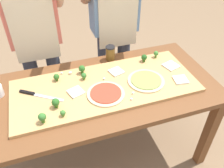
# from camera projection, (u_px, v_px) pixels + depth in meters

# --- Properties ---
(ground_plane) EXTENTS (8.00, 8.00, 0.00)m
(ground_plane) POSITION_uv_depth(u_px,v_px,m) (101.00, 153.00, 2.18)
(ground_plane) COLOR #896B4C
(prep_table) EXTENTS (1.72, 0.81, 0.78)m
(prep_table) POSITION_uv_depth(u_px,v_px,m) (99.00, 99.00, 1.75)
(prep_table) COLOR brown
(prep_table) RESTS_ON ground
(cutting_board) EXTENTS (1.30, 0.53, 0.02)m
(cutting_board) POSITION_uv_depth(u_px,v_px,m) (105.00, 86.00, 1.69)
(cutting_board) COLOR tan
(cutting_board) RESTS_ON prep_table
(chefs_knife) EXTENTS (0.28, 0.20, 0.02)m
(chefs_knife) POSITION_uv_depth(u_px,v_px,m) (35.00, 94.00, 1.60)
(chefs_knife) COLOR #B7BABF
(chefs_knife) RESTS_ON cutting_board
(pizza_whole_pesto_green) EXTENTS (0.27, 0.27, 0.02)m
(pizza_whole_pesto_green) POSITION_uv_depth(u_px,v_px,m) (146.00, 80.00, 1.71)
(pizza_whole_pesto_green) COLOR beige
(pizza_whole_pesto_green) RESTS_ON cutting_board
(pizza_whole_tomato_red) EXTENTS (0.26, 0.26, 0.02)m
(pizza_whole_tomato_red) POSITION_uv_depth(u_px,v_px,m) (106.00, 93.00, 1.60)
(pizza_whole_tomato_red) COLOR beige
(pizza_whole_tomato_red) RESTS_ON cutting_board
(pizza_slice_near_right) EXTENTS (0.12, 0.12, 0.01)m
(pizza_slice_near_right) POSITION_uv_depth(u_px,v_px,m) (116.00, 72.00, 1.79)
(pizza_slice_near_right) COLOR silver
(pizza_slice_near_right) RESTS_ON cutting_board
(pizza_slice_far_left) EXTENTS (0.12, 0.12, 0.01)m
(pizza_slice_far_left) POSITION_uv_depth(u_px,v_px,m) (76.00, 92.00, 1.61)
(pizza_slice_far_left) COLOR silver
(pizza_slice_far_left) RESTS_ON cutting_board
(pizza_slice_center) EXTENTS (0.11, 0.11, 0.01)m
(pizza_slice_center) POSITION_uv_depth(u_px,v_px,m) (181.00, 80.00, 1.72)
(pizza_slice_center) COLOR silver
(pizza_slice_center) RESTS_ON cutting_board
(pizza_slice_near_left) EXTENTS (0.13, 0.13, 0.01)m
(pizza_slice_near_left) POSITION_uv_depth(u_px,v_px,m) (171.00, 66.00, 1.85)
(pizza_slice_near_left) COLOR silver
(pizza_slice_near_left) RESTS_ON cutting_board
(broccoli_floret_front_mid) EXTENTS (0.03, 0.03, 0.04)m
(broccoli_floret_front_mid) POSITION_uv_depth(u_px,v_px,m) (63.00, 113.00, 1.44)
(broccoli_floret_front_mid) COLOR #487A23
(broccoli_floret_front_mid) RESTS_ON cutting_board
(broccoli_floret_back_mid) EXTENTS (0.04, 0.04, 0.05)m
(broccoli_floret_back_mid) POSITION_uv_depth(u_px,v_px,m) (84.00, 76.00, 1.71)
(broccoli_floret_back_mid) COLOR #3F7220
(broccoli_floret_back_mid) RESTS_ON cutting_board
(broccoli_floret_back_left) EXTENTS (0.05, 0.05, 0.07)m
(broccoli_floret_back_left) POSITION_uv_depth(u_px,v_px,m) (42.00, 117.00, 1.39)
(broccoli_floret_back_left) COLOR #3F7220
(broccoli_floret_back_left) RESTS_ON cutting_board
(broccoli_floret_back_right) EXTENTS (0.05, 0.05, 0.06)m
(broccoli_floret_back_right) POSITION_uv_depth(u_px,v_px,m) (144.00, 58.00, 1.89)
(broccoli_floret_back_right) COLOR #2C5915
(broccoli_floret_back_right) RESTS_ON cutting_board
(broccoli_floret_front_left) EXTENTS (0.04, 0.04, 0.05)m
(broccoli_floret_front_left) POSITION_uv_depth(u_px,v_px,m) (56.00, 77.00, 1.70)
(broccoli_floret_front_left) COLOR #366618
(broccoli_floret_front_left) RESTS_ON cutting_board
(broccoli_floret_center_left) EXTENTS (0.05, 0.05, 0.07)m
(broccoli_floret_center_left) POSITION_uv_depth(u_px,v_px,m) (82.00, 69.00, 1.76)
(broccoli_floret_center_left) COLOR #366618
(broccoli_floret_center_left) RESTS_ON cutting_board
(broccoli_floret_front_right) EXTENTS (0.05, 0.05, 0.07)m
(broccoli_floret_front_right) POSITION_uv_depth(u_px,v_px,m) (56.00, 103.00, 1.49)
(broccoli_floret_front_right) COLOR #366618
(broccoli_floret_front_right) RESTS_ON cutting_board
(broccoli_floret_center_right) EXTENTS (0.04, 0.04, 0.06)m
(broccoli_floret_center_right) POSITION_uv_depth(u_px,v_px,m) (156.00, 54.00, 1.94)
(broccoli_floret_center_right) COLOR #487A23
(broccoli_floret_center_right) RESTS_ON cutting_board
(cheese_crumble_a) EXTENTS (0.02, 0.02, 0.02)m
(cheese_crumble_a) POSITION_uv_depth(u_px,v_px,m) (70.00, 73.00, 1.77)
(cheese_crumble_a) COLOR silver
(cheese_crumble_a) RESTS_ON cutting_board
(cheese_crumble_b) EXTENTS (0.02, 0.02, 0.01)m
(cheese_crumble_b) POSITION_uv_depth(u_px,v_px,m) (104.00, 79.00, 1.72)
(cheese_crumble_b) COLOR silver
(cheese_crumble_b) RESTS_ON cutting_board
(cheese_crumble_c) EXTENTS (0.02, 0.02, 0.01)m
(cheese_crumble_c) POSITION_uv_depth(u_px,v_px,m) (62.00, 73.00, 1.78)
(cheese_crumble_c) COLOR silver
(cheese_crumble_c) RESTS_ON cutting_board
(cheese_crumble_d) EXTENTS (0.02, 0.02, 0.01)m
(cheese_crumble_d) POSITION_uv_depth(u_px,v_px,m) (131.00, 99.00, 1.56)
(cheese_crumble_d) COLOR silver
(cheese_crumble_d) RESTS_ON cutting_board
(cheese_crumble_e) EXTENTS (0.02, 0.02, 0.01)m
(cheese_crumble_e) POSITION_uv_depth(u_px,v_px,m) (133.00, 93.00, 1.60)
(cheese_crumble_e) COLOR silver
(cheese_crumble_e) RESTS_ON cutting_board
(sauce_jar) EXTENTS (0.08, 0.08, 0.12)m
(sauce_jar) POSITION_uv_depth(u_px,v_px,m) (110.00, 53.00, 1.94)
(sauce_jar) COLOR brown
(sauce_jar) RESTS_ON prep_table
(cook_left) EXTENTS (0.54, 0.39, 1.67)m
(cook_left) POSITION_uv_depth(u_px,v_px,m) (34.00, 31.00, 1.90)
(cook_left) COLOR #333847
(cook_left) RESTS_ON ground
(cook_right) EXTENTS (0.54, 0.39, 1.67)m
(cook_right) POSITION_uv_depth(u_px,v_px,m) (114.00, 20.00, 2.06)
(cook_right) COLOR #333847
(cook_right) RESTS_ON ground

